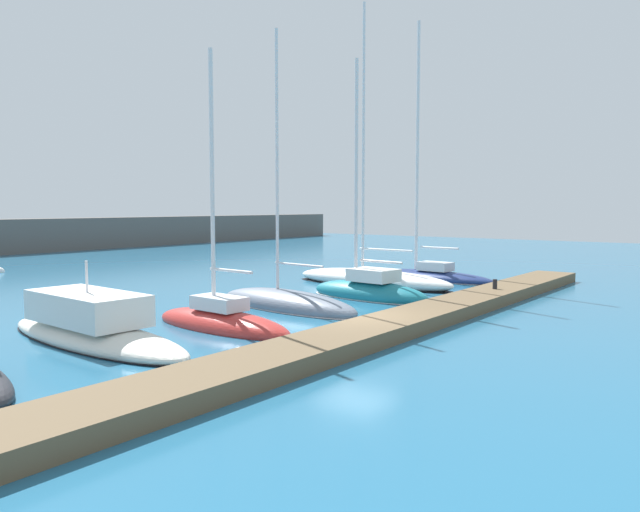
{
  "coord_description": "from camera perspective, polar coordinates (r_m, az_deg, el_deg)",
  "views": [
    {
      "loc": [
        -17.34,
        -11.6,
        4.22
      ],
      "look_at": [
        3.27,
        4.01,
        2.13
      ],
      "focal_mm": 34.63,
      "sensor_mm": 36.0,
      "label": 1
    }
  ],
  "objects": [
    {
      "name": "ground_plane",
      "position": [
        21.29,
        3.32,
        -6.82
      ],
      "size": [
        120.0,
        120.0,
        0.0
      ],
      "primitive_type": "plane",
      "color": "#236084"
    },
    {
      "name": "sailboat_slate_fifth",
      "position": [
        25.6,
        -3.16,
        -4.39
      ],
      "size": [
        2.89,
        7.77,
        11.84
      ],
      "rotation": [
        0.0,
        0.0,
        1.47
      ],
      "color": "slate",
      "rests_on": "ground_plane"
    },
    {
      "name": "sailboat_white_seventh",
      "position": [
        33.07,
        4.81,
        -2.09
      ],
      "size": [
        2.76,
        9.8,
        15.1
      ],
      "rotation": [
        0.0,
        0.0,
        1.53
      ],
      "color": "white",
      "rests_on": "ground_plane"
    },
    {
      "name": "dock_pier",
      "position": [
        20.58,
        6.23,
        -6.52
      ],
      "size": [
        37.25,
        2.13,
        0.5
      ],
      "primitive_type": "cube",
      "color": "brown",
      "rests_on": "ground_plane"
    },
    {
      "name": "sailboat_navy_eighth",
      "position": [
        35.89,
        10.12,
        -1.53
      ],
      "size": [
        2.63,
        8.06,
        14.89
      ],
      "rotation": [
        0.0,
        0.0,
        1.5
      ],
      "color": "navy",
      "rests_on": "ground_plane"
    },
    {
      "name": "motorboat_ivory_third",
      "position": [
        20.63,
        -20.37,
        -6.31
      ],
      "size": [
        2.84,
        9.24,
        2.84
      ],
      "rotation": [
        0.0,
        0.0,
        1.52
      ],
      "color": "silver",
      "rests_on": "ground_plane"
    },
    {
      "name": "dock_bollard",
      "position": [
        28.87,
        15.86,
        -2.51
      ],
      "size": [
        0.2,
        0.2,
        0.44
      ],
      "primitive_type": "cylinder",
      "color": "black",
      "rests_on": "dock_pier"
    },
    {
      "name": "sailboat_teal_sixth",
      "position": [
        28.42,
        4.56,
        -3.17
      ],
      "size": [
        2.63,
        6.45,
        11.28
      ],
      "rotation": [
        0.0,
        0.0,
        1.49
      ],
      "color": "#19707F",
      "rests_on": "ground_plane"
    },
    {
      "name": "sailboat_red_fourth",
      "position": [
        21.76,
        -9.12,
        -6.01
      ],
      "size": [
        2.18,
        6.4,
        10.0
      ],
      "rotation": [
        0.0,
        0.0,
        1.53
      ],
      "color": "#B72D28",
      "rests_on": "ground_plane"
    }
  ]
}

